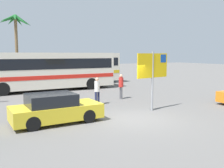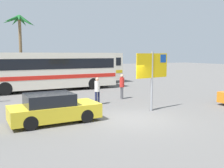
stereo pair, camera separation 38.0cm
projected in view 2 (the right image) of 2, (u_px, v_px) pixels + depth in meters
ground at (134, 119)px, 11.89m from camera, size 120.00×120.00×0.00m
bus_front_coach at (49, 69)px, 21.20m from camera, size 11.46×2.56×3.17m
bus_rear_coach at (67, 67)px, 25.48m from camera, size 11.46×2.56×3.17m
ferry_sign at (153, 68)px, 13.47m from camera, size 2.19×0.38×3.20m
car_yellow at (53, 108)px, 11.32m from camera, size 3.97×1.82×1.32m
pedestrian_near_sign at (122, 84)px, 17.22m from camera, size 0.32×0.32×1.69m
pedestrian_by_bus at (97, 89)px, 15.23m from camera, size 0.32×0.32×1.66m
palm_tree_seaside at (19, 27)px, 27.57m from camera, size 3.56×3.63×7.31m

